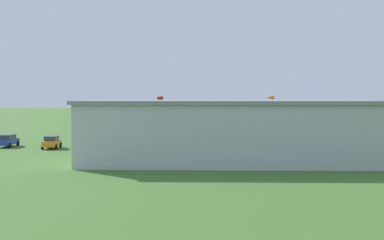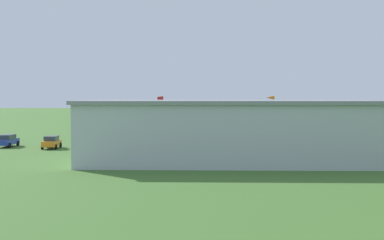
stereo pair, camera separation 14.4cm
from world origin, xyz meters
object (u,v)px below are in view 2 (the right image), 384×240
hangar (228,131)px  windsock (271,101)px  car_orange (52,142)px  person_walking_on_apron (296,140)px  biplane (176,109)px  person_near_hangar_door (137,139)px  car_green (102,141)px  person_beside_truck (283,140)px  person_at_fence_line (327,144)px  car_blue (7,140)px  car_silver (327,142)px

hangar → windsock: size_ratio=4.45×
car_orange → person_walking_on_apron: bearing=-173.3°
biplane → car_orange: biplane is taller
person_walking_on_apron → person_near_hangar_door: bearing=-3.8°
car_green → windsock: size_ratio=0.64×
person_beside_truck → windsock: size_ratio=0.27×
car_orange → person_near_hangar_door: bearing=-153.6°
person_walking_on_apron → person_near_hangar_door: size_ratio=1.06×
car_green → person_beside_truck: person_beside_truck is taller
person_at_fence_line → person_near_hangar_door: person_at_fence_line is taller
car_blue → person_beside_truck: person_beside_truck is taller
person_walking_on_apron → person_near_hangar_door: 20.66m
hangar → car_silver: 18.78m
biplane → person_at_fence_line: bearing=134.4°
biplane → windsock: windsock is taller
car_orange → windsock: (-28.83, -19.50, 4.95)m
car_green → person_at_fence_line: 27.65m
person_near_hangar_door → person_at_fence_line: bearing=163.6°
hangar → car_silver: bearing=-131.8°
car_orange → windsock: windsock is taller
hangar → person_near_hangar_door: size_ratio=18.30×
windsock → hangar: bearing=77.6°
hangar → person_walking_on_apron: (-8.86, -16.33, -2.23)m
person_at_fence_line → windsock: 22.48m
biplane → person_beside_truck: (-14.95, 13.38, -3.57)m
car_orange → car_green: bearing=-168.8°
person_at_fence_line → windsock: bearing=-77.7°
car_blue → person_near_hangar_door: size_ratio=2.83×
car_orange → hangar: bearing=149.7°
car_silver → person_walking_on_apron: bearing=-34.3°
car_orange → car_silver: bearing=-178.0°
person_at_fence_line → biplane: bearing=-45.6°
windsock → person_walking_on_apron: bearing=96.4°
car_orange → person_beside_truck: size_ratio=2.32×
car_silver → person_near_hangar_door: car_silver is taller
person_near_hangar_door → car_orange: bearing=26.4°
car_orange → person_at_fence_line: size_ratio=2.26×
car_orange → car_blue: car_blue is taller
biplane → car_silver: (-20.04, 16.64, -3.58)m
person_walking_on_apron → windsock: size_ratio=0.26×
biplane → car_green: size_ratio=2.07×
car_blue → person_walking_on_apron: bearing=-177.5°
person_beside_truck → windsock: 15.84m
person_at_fence_line → person_walking_on_apron: (2.89, -5.56, -0.06)m
person_beside_truck → person_near_hangar_door: bearing=-1.6°
person_walking_on_apron → person_near_hangar_door: (20.61, -1.36, -0.05)m
hangar → windsock: bearing=-102.4°
car_silver → car_blue: bearing=-1.2°
hangar → car_blue: hangar is taller
person_beside_truck → person_walking_on_apron: bearing=151.6°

